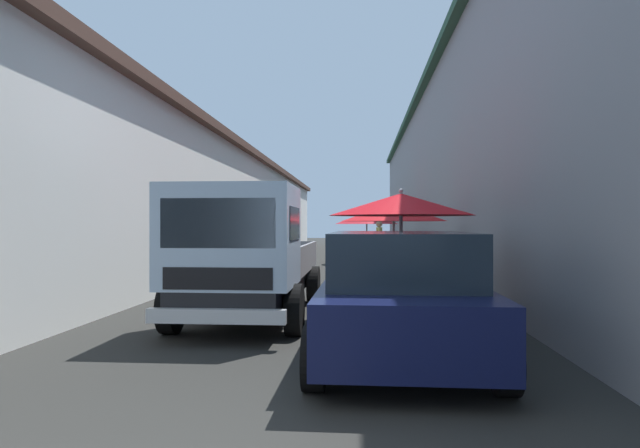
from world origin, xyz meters
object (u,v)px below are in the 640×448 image
Objects in this scene: hatchback_car at (399,294)px; delivery_truck at (243,257)px; parked_scooter at (386,279)px; fruit_stall_near_right at (402,219)px; fruit_stall_mid_lane at (366,223)px; vendor_by_crates at (379,241)px; fruit_stall_far_left at (395,224)px.

delivery_truck is (1.81, 2.23, 0.30)m from hatchback_car.
fruit_stall_near_right is at bearing -176.14° from parked_scooter.
parked_scooter is (-10.10, -0.27, -1.16)m from fruit_stall_mid_lane.
delivery_truck is at bearing 167.18° from vendor_by_crates.
fruit_stall_mid_lane is 10.17m from parked_scooter.
hatchback_car is 12.60m from vendor_by_crates.
fruit_stall_far_left is 6.39m from vendor_by_crates.
fruit_stall_near_right is at bearing 177.75° from fruit_stall_far_left.
vendor_by_crates is (6.36, 0.14, -0.59)m from fruit_stall_far_left.
delivery_truck reaches higher than parked_scooter.
fruit_stall_mid_lane is at bearing -8.95° from delivery_truck.
hatchback_car is 4.60m from parked_scooter.
fruit_stall_mid_lane reaches higher than delivery_truck.
vendor_by_crates is 0.99× the size of parked_scooter.
fruit_stall_near_right is 1.39× the size of vendor_by_crates.
hatchback_car is at bearing -179.22° from fruit_stall_mid_lane.
fruit_stall_mid_lane is 13.06m from delivery_truck.
vendor_by_crates is at bearing -0.05° from fruit_stall_near_right.
fruit_stall_far_left reaches higher than parked_scooter.
parked_scooter is (-1.64, 0.30, -1.11)m from fruit_stall_far_left.
fruit_stall_far_left is 5.16m from delivery_truck.
fruit_stall_near_right is at bearing -77.45° from delivery_truck.
fruit_stall_mid_lane is at bearing 1.51° from parked_scooter.
delivery_truck is at bearing 50.98° from hatchback_car.
delivery_truck is 3.66m from parked_scooter.
fruit_stall_mid_lane is 1.07× the size of fruit_stall_near_right.
vendor_by_crates is at bearing -168.55° from fruit_stall_mid_lane.
fruit_stall_near_right is 2.53m from hatchback_car.
fruit_stall_far_left is (-8.46, -0.57, -0.06)m from fruit_stall_mid_lane.
parked_scooter is at bearing -0.81° from hatchback_car.
vendor_by_crates is 8.02m from parked_scooter.
parked_scooter is at bearing -39.47° from delivery_truck.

